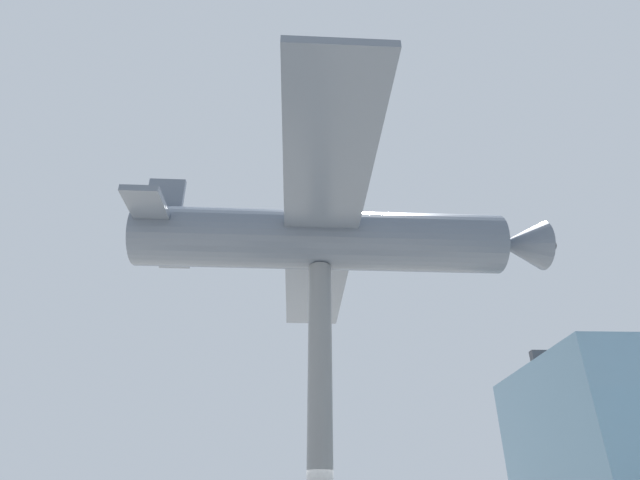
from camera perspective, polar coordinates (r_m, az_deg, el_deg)
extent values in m
cylinder|color=slate|center=(13.18, 0.00, -18.62)|extent=(0.64, 0.64, 7.85)
cylinder|color=#4C5666|center=(14.81, 0.00, 0.00)|extent=(2.00, 10.82, 1.77)
cube|color=#4C5666|center=(14.81, 0.00, 0.00)|extent=(14.27, 2.40, 0.18)
cube|color=#4C5666|center=(15.41, -17.91, 0.87)|extent=(4.57, 1.10, 0.18)
cube|color=#4C5666|center=(15.88, -17.40, 3.85)|extent=(0.20, 1.10, 1.81)
cone|color=#4C5666|center=(16.26, 21.95, -0.53)|extent=(1.53, 1.42, 1.50)
sphere|color=black|center=(16.65, 24.69, -0.60)|extent=(0.44, 0.44, 0.44)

